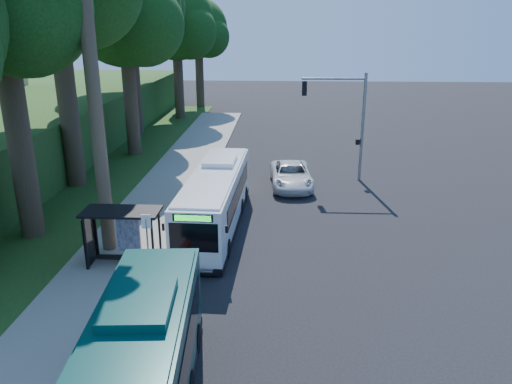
{
  "coord_description": "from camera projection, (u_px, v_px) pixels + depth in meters",
  "views": [
    {
      "loc": [
        -0.44,
        -21.97,
        9.89
      ],
      "look_at": [
        -1.6,
        1.0,
        2.09
      ],
      "focal_mm": 35.0,
      "sensor_mm": 36.0,
      "label": 1
    }
  ],
  "objects": [
    {
      "name": "ground",
      "position": [
        288.0,
        240.0,
        23.93
      ],
      "size": [
        140.0,
        140.0,
        0.0
      ],
      "primitive_type": "plane",
      "color": "black",
      "rests_on": "ground"
    },
    {
      "name": "sidewalk",
      "position": [
        138.0,
        236.0,
        24.26
      ],
      "size": [
        4.5,
        70.0,
        0.12
      ],
      "primitive_type": "cube",
      "color": "gray",
      "rests_on": "ground"
    },
    {
      "name": "red_curb",
      "position": [
        167.0,
        277.0,
        20.37
      ],
      "size": [
        0.25,
        30.0,
        0.13
      ],
      "primitive_type": "cube",
      "color": "#A02011",
      "rests_on": "ground"
    },
    {
      "name": "grass_verge",
      "position": [
        66.0,
        200.0,
        29.28
      ],
      "size": [
        8.0,
        70.0,
        0.06
      ],
      "primitive_type": "cube",
      "color": "#234719",
      "rests_on": "ground"
    },
    {
      "name": "bus_shelter",
      "position": [
        118.0,
        226.0,
        21.0
      ],
      "size": [
        3.2,
        1.51,
        2.55
      ],
      "color": "black",
      "rests_on": "ground"
    },
    {
      "name": "stop_sign_pole",
      "position": [
        148.0,
        242.0,
        18.79
      ],
      "size": [
        0.35,
        0.06,
        3.17
      ],
      "color": "gray",
      "rests_on": "ground"
    },
    {
      "name": "traffic_signal_pole",
      "position": [
        347.0,
        114.0,
        31.79
      ],
      "size": [
        4.1,
        0.3,
        7.0
      ],
      "color": "gray",
      "rests_on": "ground"
    },
    {
      "name": "tree_2",
      "position": [
        125.0,
        15.0,
        36.26
      ],
      "size": [
        8.82,
        8.4,
        15.12
      ],
      "color": "#382B1E",
      "rests_on": "ground"
    },
    {
      "name": "tree_4",
      "position": [
        177.0,
        25.0,
        51.61
      ],
      "size": [
        8.4,
        8.0,
        14.14
      ],
      "color": "#382B1E",
      "rests_on": "ground"
    },
    {
      "name": "tree_5",
      "position": [
        199.0,
        31.0,
        59.37
      ],
      "size": [
        7.35,
        7.0,
        12.86
      ],
      "color": "#382B1E",
      "rests_on": "ground"
    },
    {
      "name": "white_bus",
      "position": [
        216.0,
        198.0,
        25.08
      ],
      "size": [
        2.64,
        10.75,
        3.18
      ],
      "rotation": [
        0.0,
        0.0,
        -0.03
      ],
      "color": "white",
      "rests_on": "ground"
    },
    {
      "name": "pickup",
      "position": [
        291.0,
        175.0,
        31.62
      ],
      "size": [
        2.87,
        5.58,
        1.51
      ],
      "primitive_type": "imported",
      "rotation": [
        0.0,
        0.0,
        0.07
      ],
      "color": "silver",
      "rests_on": "ground"
    }
  ]
}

